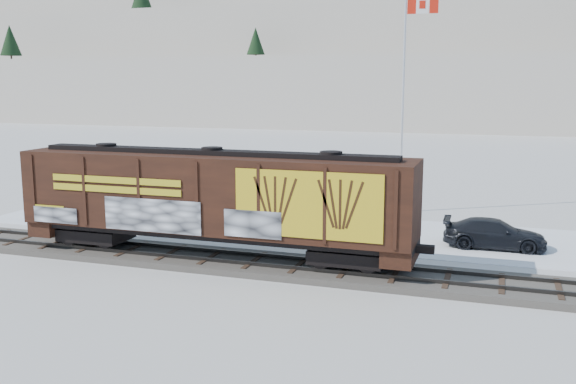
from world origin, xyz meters
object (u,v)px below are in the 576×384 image
(car_white, at_px, (293,212))
(car_dark, at_px, (494,234))
(hopper_railcar, at_px, (213,197))
(car_silver, at_px, (252,215))
(flagpole, at_px, (404,132))

(car_white, height_order, car_dark, car_dark)
(hopper_railcar, xyz_separation_m, car_dark, (11.50, 6.49, -2.23))
(car_white, xyz_separation_m, car_dark, (10.64, -1.91, 0.01))
(hopper_railcar, height_order, car_silver, hopper_railcar)
(flagpole, bearing_deg, car_white, -134.33)
(car_silver, distance_m, car_dark, 12.49)
(car_white, relative_size, car_dark, 0.87)
(car_silver, bearing_deg, flagpole, -21.60)
(hopper_railcar, height_order, car_white, hopper_railcar)
(car_silver, relative_size, car_dark, 0.85)
(hopper_railcar, bearing_deg, car_white, 84.13)
(car_silver, height_order, car_dark, car_dark)
(flagpole, bearing_deg, car_silver, -136.21)
(hopper_railcar, bearing_deg, car_dark, 29.43)
(flagpole, xyz_separation_m, car_silver, (-7.03, -6.74, -4.12))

